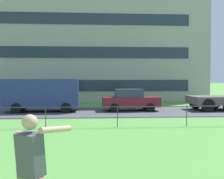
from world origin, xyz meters
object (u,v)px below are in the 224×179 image
Objects in this scene: car_maroon_center at (130,100)px; apartment_building_background at (72,30)px; panel_van_right at (42,93)px; person_thrower at (31,171)px.

apartment_building_background is (-5.25, 14.35, 7.52)m from car_maroon_center.
apartment_building_background is at bearing 110.08° from car_maroon_center.
car_maroon_center is (6.14, 0.16, -0.49)m from panel_van_right.
panel_van_right is at bearing 100.30° from person_thrower.
car_maroon_center is at bearing 77.11° from person_thrower.
car_maroon_center is (3.44, 15.02, -0.17)m from person_thrower.
person_thrower is 15.40m from car_maroon_center.
panel_van_right is 0.17× the size of apartment_building_background.
panel_van_right is 1.25× the size of car_maroon_center.
apartment_building_background reaches higher than person_thrower.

